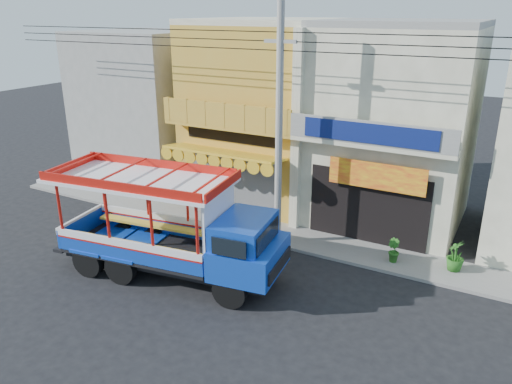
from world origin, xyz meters
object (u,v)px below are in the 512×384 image
at_px(utility_pole, 283,117).
at_px(potted_plant_b, 393,250).
at_px(green_sign, 214,206).
at_px(potted_plant_c, 455,256).
at_px(songthaew_truck, 184,231).

relative_size(utility_pole, potted_plant_b, 33.00).
bearing_deg(green_sign, potted_plant_c, -0.94).
relative_size(utility_pole, potted_plant_c, 25.68).
bearing_deg(potted_plant_c, songthaew_truck, -54.05).
relative_size(potted_plant_b, potted_plant_c, 0.78).
bearing_deg(songthaew_truck, green_sign, 112.75).
xyz_separation_m(songthaew_truck, potted_plant_c, (7.93, 4.75, -1.11)).
height_order(utility_pole, potted_plant_b, utility_pole).
distance_m(potted_plant_b, potted_plant_c, 2.07).
height_order(songthaew_truck, potted_plant_c, songthaew_truck).
height_order(songthaew_truck, potted_plant_b, songthaew_truck).
bearing_deg(utility_pole, songthaew_truck, -113.51).
distance_m(songthaew_truck, green_sign, 5.47).
bearing_deg(songthaew_truck, utility_pole, 66.49).
xyz_separation_m(utility_pole, songthaew_truck, (-1.68, -3.87, -3.25)).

